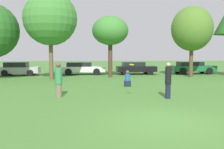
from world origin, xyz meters
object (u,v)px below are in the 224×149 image
Objects in this scene: tree_2 at (110,31)px; parked_car_green at (192,67)px; parked_car_silver at (19,69)px; parked_car_white at (82,68)px; parked_car_black at (135,68)px; bystander_sitting at (127,80)px; frisbee at (132,65)px; person_catcher at (168,80)px; tree_3 at (192,29)px; tree_1 at (50,19)px; person_thrower at (59,80)px.

parked_car_green is at bearing 17.97° from tree_2.
parked_car_silver is 6.17m from parked_car_white.
tree_2 is 1.36× the size of parked_car_black.
bystander_sitting is at bearing -44.73° from parked_car_silver.
parked_car_white is (6.14, 0.56, -0.00)m from parked_car_silver.
parked_car_white is (-3.18, 13.88, -1.00)m from frisbee.
tree_2 is 5.31m from parked_car_black.
person_catcher reaches higher than parked_car_silver.
tree_3 is at bearing -36.77° from parked_car_black.
tree_2 reaches higher than bystander_sitting.
frisbee is at bearing 6.99° from person_catcher.
parked_car_black is at bearing 78.03° from bystander_sitting.
parked_car_green is at bearing -107.77° from person_catcher.
person_catcher is at bearing -72.80° from parked_car_white.
tree_2 reaches higher than frisbee.
tree_1 is 1.12× the size of tree_3.
parked_car_green is at bearing -0.79° from parked_car_silver.
parked_car_silver reaches higher than parked_car_white.
frisbee is 14.11m from parked_car_black.
tree_2 is at bearing 80.32° from person_thrower.
tree_1 reaches higher than person_catcher.
frisbee is 11.30m from tree_2.
tree_2 is (-0.79, 6.47, 3.75)m from bystander_sitting.
parked_car_white is at bearing 95.65° from person_thrower.
tree_2 is (-2.22, 11.02, 3.28)m from person_catcher.
tree_2 is (5.03, 1.71, -0.83)m from tree_1.
frisbee reaches higher than parked_car_silver.
tree_1 is at bearing -152.07° from parked_car_black.
parked_car_black is (-4.67, 3.18, -3.71)m from tree_3.
parked_car_black is (5.96, 13.18, -0.21)m from person_thrower.
person_catcher is 12.42m from tree_3.
person_catcher is 1.66× the size of bystander_sitting.
parked_car_black is (7.80, 4.59, -4.33)m from tree_1.
person_thrower is at bearing -136.07° from bystander_sitting.
tree_3 reaches higher than bystander_sitting.
parked_car_silver is (-16.34, 2.62, -3.71)m from tree_3.
person_catcher is 0.25× the size of tree_1.
parked_car_white reaches higher than bystander_sitting.
person_catcher is 0.46× the size of parked_car_silver.
frisbee is 0.05× the size of parked_car_white.
parked_car_silver is (-11.12, 13.34, -0.23)m from person_catcher.
parked_car_green is (13.82, 4.56, -4.32)m from tree_1.
tree_1 is 5.38m from tree_2.
tree_2 reaches higher than parked_car_green.
person_thrower is 5.55m from bystander_sitting.
bystander_sitting is at bearing -83.07° from tree_2.
tree_3 is 5.04m from parked_car_green.
frisbee reaches higher than parked_car_green.
tree_1 reaches higher than tree_3.
parked_car_white is at bearing 63.60° from tree_1.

